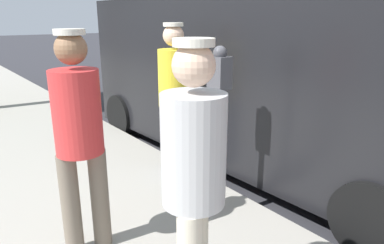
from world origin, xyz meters
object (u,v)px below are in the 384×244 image
(pedestrian_in_gray, at_px, (194,176))
(parked_van, at_px, (257,75))
(parking_meter_near, at_px, (219,102))
(pedestrian_in_yellow, at_px, (174,92))
(pedestrian_in_red, at_px, (79,132))

(pedestrian_in_gray, distance_m, parked_van, 3.10)
(pedestrian_in_gray, bearing_deg, parked_van, -143.61)
(parking_meter_near, relative_size, pedestrian_in_yellow, 0.90)
(pedestrian_in_gray, relative_size, parked_van, 0.31)
(parking_meter_near, bearing_deg, pedestrian_in_red, -6.16)
(pedestrian_in_gray, height_order, parked_van, parked_van)
(parking_meter_near, xyz_separation_m, parked_van, (-1.50, -0.92, -0.03))
(pedestrian_in_gray, xyz_separation_m, parked_van, (-2.50, -1.84, 0.06))
(parked_van, bearing_deg, pedestrian_in_yellow, 3.39)
(pedestrian_in_red, bearing_deg, pedestrian_in_gray, 101.98)
(pedestrian_in_red, bearing_deg, pedestrian_in_yellow, -151.92)
(parking_meter_near, bearing_deg, parked_van, -148.51)
(pedestrian_in_yellow, distance_m, parked_van, 1.40)
(parking_meter_near, distance_m, pedestrian_in_red, 1.23)
(pedestrian_in_yellow, bearing_deg, pedestrian_in_gray, 58.05)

